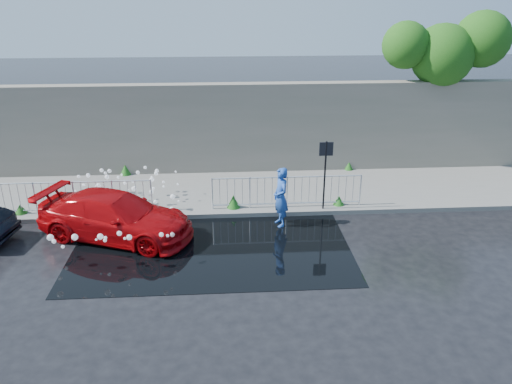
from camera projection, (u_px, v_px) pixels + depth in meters
ground at (193, 264)px, 13.71m from camera, size 90.00×90.00×0.00m
pavement at (200, 192)px, 18.29m from camera, size 30.00×4.00×0.15m
curb at (198, 215)px, 16.45m from camera, size 30.00×0.25×0.16m
retaining_wall at (200, 129)px, 19.63m from camera, size 30.00×0.60×3.50m
puddle at (212, 246)px, 14.66m from camera, size 8.00×5.00×0.01m
sign_post at (325, 164)px, 16.17m from camera, size 0.45×0.06×2.50m
tree at (448, 49)px, 19.32m from camera, size 5.00×2.45×6.29m
railing_left at (74, 196)px, 16.27m from camera, size 5.05×0.05×1.10m
railing_right at (287, 191)px, 16.71m from camera, size 5.05×0.05×1.10m
weeds at (195, 191)px, 17.75m from camera, size 12.17×3.93×0.46m
water_spray at (122, 199)px, 15.99m from camera, size 3.65×5.24×1.04m
red_car at (116, 216)px, 14.94m from camera, size 5.11×3.44×1.37m
person at (281, 197)px, 15.61m from camera, size 0.61×0.79×1.91m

